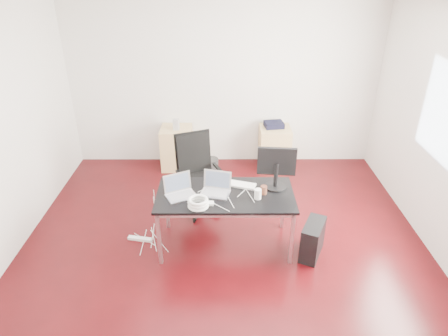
{
  "coord_description": "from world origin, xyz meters",
  "views": [
    {
      "loc": [
        -0.01,
        -3.83,
        3.16
      ],
      "look_at": [
        0.0,
        0.55,
        0.85
      ],
      "focal_mm": 32.0,
      "sensor_mm": 36.0,
      "label": 1
    }
  ],
  "objects_px": {
    "filing_cabinet_right": "(274,148)",
    "pc_tower": "(313,239)",
    "desk": "(225,198)",
    "filing_cabinet_left": "(177,148)",
    "office_chair": "(197,170)"
  },
  "relations": [
    {
      "from": "filing_cabinet_right",
      "to": "pc_tower",
      "type": "relative_size",
      "value": 1.56
    },
    {
      "from": "desk",
      "to": "pc_tower",
      "type": "height_order",
      "value": "desk"
    },
    {
      "from": "filing_cabinet_left",
      "to": "pc_tower",
      "type": "height_order",
      "value": "filing_cabinet_left"
    },
    {
      "from": "office_chair",
      "to": "filing_cabinet_right",
      "type": "relative_size",
      "value": 1.54
    },
    {
      "from": "desk",
      "to": "filing_cabinet_right",
      "type": "xyz_separation_m",
      "value": [
        0.83,
        2.1,
        -0.33
      ]
    },
    {
      "from": "desk",
      "to": "filing_cabinet_left",
      "type": "distance_m",
      "value": 2.27
    },
    {
      "from": "filing_cabinet_right",
      "to": "pc_tower",
      "type": "bearing_deg",
      "value": -85.06
    },
    {
      "from": "office_chair",
      "to": "pc_tower",
      "type": "xyz_separation_m",
      "value": [
        1.41,
        -1.02,
        -0.39
      ]
    },
    {
      "from": "filing_cabinet_right",
      "to": "pc_tower",
      "type": "xyz_separation_m",
      "value": [
        0.2,
        -2.3,
        -0.13
      ]
    },
    {
      "from": "desk",
      "to": "office_chair",
      "type": "relative_size",
      "value": 1.48
    },
    {
      "from": "desk",
      "to": "office_chair",
      "type": "xyz_separation_m",
      "value": [
        -0.38,
        0.83,
        -0.07
      ]
    },
    {
      "from": "filing_cabinet_left",
      "to": "pc_tower",
      "type": "distance_m",
      "value": 2.94
    },
    {
      "from": "desk",
      "to": "filing_cabinet_right",
      "type": "relative_size",
      "value": 2.29
    },
    {
      "from": "office_chair",
      "to": "filing_cabinet_right",
      "type": "xyz_separation_m",
      "value": [
        1.21,
        1.27,
        -0.26
      ]
    },
    {
      "from": "office_chair",
      "to": "filing_cabinet_left",
      "type": "xyz_separation_m",
      "value": [
        -0.42,
        1.27,
        -0.26
      ]
    }
  ]
}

